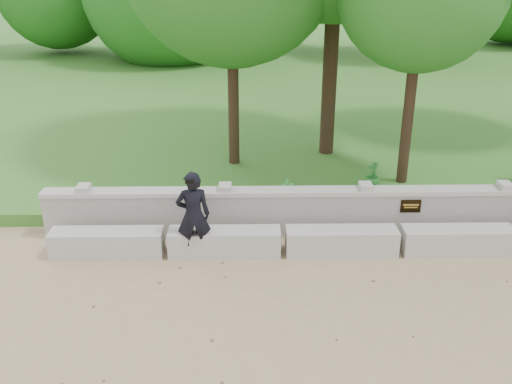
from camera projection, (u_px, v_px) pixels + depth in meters
ground at (431, 317)px, 8.10m from camera, size 80.00×80.00×0.00m
lawn at (318, 90)px, 20.95m from camera, size 40.00×22.00×0.25m
concrete_bench at (400, 241)px, 9.76m from camera, size 11.90×0.45×0.45m
parapet_wall at (391, 211)px, 10.31m from camera, size 12.50×0.35×0.90m
man_main at (193, 215)px, 9.40m from camera, size 0.61×0.55×1.55m
shrub_a at (288, 194)px, 10.91m from camera, size 0.34×0.30×0.54m
shrub_d at (373, 175)px, 11.84m from camera, size 0.35×0.37×0.55m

